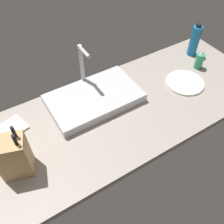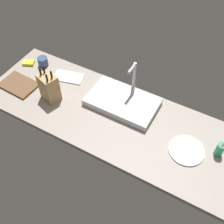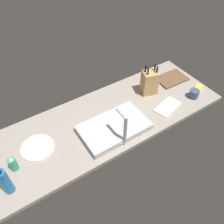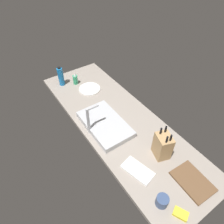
% 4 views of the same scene
% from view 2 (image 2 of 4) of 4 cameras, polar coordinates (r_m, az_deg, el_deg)
% --- Properties ---
extents(countertop_slab, '(1.98, 0.67, 0.04)m').
position_cam_2_polar(countertop_slab, '(1.94, 0.31, -1.27)').
color(countertop_slab, gray).
rests_on(countertop_slab, ground).
extents(sink_basin, '(0.51, 0.31, 0.05)m').
position_cam_2_polar(sink_basin, '(1.99, 2.12, 2.21)').
color(sink_basin, '#B7BABF').
rests_on(sink_basin, countertop_slab).
extents(faucet, '(0.06, 0.11, 0.28)m').
position_cam_2_polar(faucet, '(1.98, 4.55, 7.27)').
color(faucet, '#B7BABF').
rests_on(faucet, countertop_slab).
extents(knife_block, '(0.15, 0.14, 0.27)m').
position_cam_2_polar(knife_block, '(2.02, -12.95, 5.07)').
color(knife_block, tan).
rests_on(knife_block, countertop_slab).
extents(cutting_board, '(0.29, 0.21, 0.02)m').
position_cam_2_polar(cutting_board, '(2.25, -18.84, 5.39)').
color(cutting_board, brown).
rests_on(cutting_board, countertop_slab).
extents(soap_bottle, '(0.05, 0.05, 0.13)m').
position_cam_2_polar(soap_bottle, '(1.83, 21.57, -7.22)').
color(soap_bottle, '#2D9966').
rests_on(soap_bottle, countertop_slab).
extents(dinner_plate, '(0.23, 0.23, 0.01)m').
position_cam_2_polar(dinner_plate, '(1.83, 15.28, -7.72)').
color(dinner_plate, white).
rests_on(dinner_plate, countertop_slab).
extents(dish_towel, '(0.26, 0.18, 0.01)m').
position_cam_2_polar(dish_towel, '(2.22, -9.03, 7.19)').
color(dish_towel, white).
rests_on(dish_towel, countertop_slab).
extents(coffee_mug, '(0.08, 0.08, 0.08)m').
position_cam_2_polar(coffee_mug, '(2.36, -14.21, 10.16)').
color(coffee_mug, '#384C75').
rests_on(coffee_mug, countertop_slab).
extents(dish_sponge, '(0.11, 0.09, 0.02)m').
position_cam_2_polar(dish_sponge, '(2.42, -17.00, 9.76)').
color(dish_sponge, yellow).
rests_on(dish_sponge, countertop_slab).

